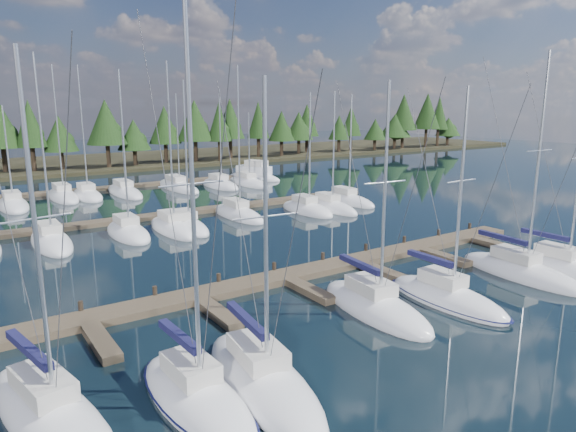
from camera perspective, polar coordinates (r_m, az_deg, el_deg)
ground at (r=43.03m, az=-9.42°, el=-2.57°), size 260.00×260.00×0.00m
far_shore at (r=100.00m, az=-24.00°, el=5.21°), size 220.00×30.00×0.60m
main_dock at (r=32.36m, az=0.03°, el=-7.08°), size 44.00×6.13×0.90m
back_docks at (r=60.97m, az=-17.14°, el=1.66°), size 50.00×21.80×0.40m
front_sailboat_0 at (r=21.09m, az=-24.89°, el=-19.39°), size 4.38×9.51×13.53m
front_sailboat_1 at (r=20.60m, az=-10.20°, el=-19.10°), size 3.13×7.91×15.22m
front_sailboat_2 at (r=21.39m, az=-2.90°, el=-17.71°), size 3.92×9.19×12.75m
front_sailboat_3 at (r=28.49m, az=9.60°, el=-9.88°), size 3.65×8.70×12.92m
front_sailboat_4 at (r=30.64m, az=17.22°, el=-8.65°), size 2.70×8.16×12.69m
front_sailboat_5 at (r=36.78m, az=24.36°, el=-5.66°), size 3.22×9.12×14.87m
front_sailboat_6 at (r=39.01m, az=28.10°, el=-5.03°), size 2.76×8.05×13.90m
back_sailboat_rows at (r=56.74m, az=-15.20°, el=1.07°), size 42.09×32.19×16.04m
motor_yacht_right at (r=76.38m, az=-3.78°, el=4.49°), size 6.25×9.68×4.60m
tree_line at (r=89.50m, az=-24.59°, el=9.03°), size 184.76×11.91×14.08m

